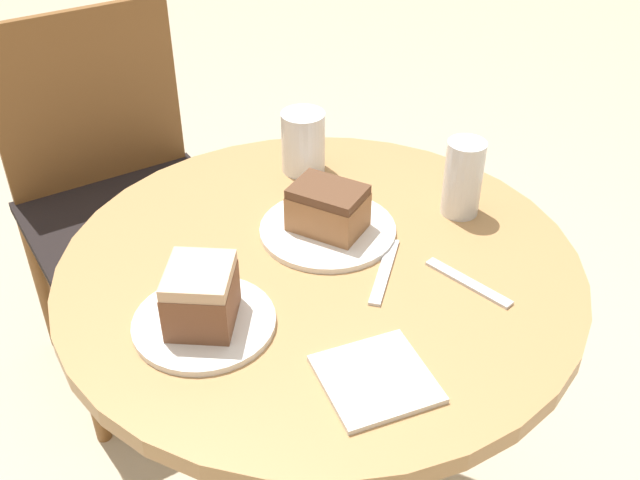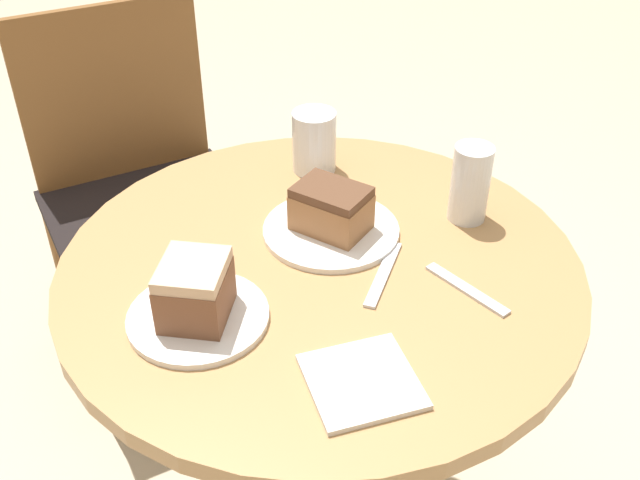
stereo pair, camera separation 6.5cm
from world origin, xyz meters
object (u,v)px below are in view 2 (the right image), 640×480
glass_lemonade (470,187)px  glass_water (314,145)px  plate_near (331,230)px  chair (141,188)px  plate_far (198,317)px  cake_slice_far (195,290)px  cake_slice_near (331,208)px

glass_lemonade → glass_water: bearing=115.7°
plate_near → glass_lemonade: bearing=-21.0°
chair → plate_near: size_ratio=4.02×
glass_water → plate_far: bearing=-143.4°
chair → cake_slice_far: size_ratio=6.68×
chair → plate_far: size_ratio=4.47×
plate_far → glass_water: size_ratio=1.75×
plate_near → plate_far: same height
cake_slice_near → glass_water: bearing=65.6°
chair → plate_near: 0.78m
chair → plate_far: (-0.19, -0.80, 0.27)m
cake_slice_far → glass_water: (0.36, 0.27, -0.00)m
plate_near → plate_far: (-0.27, -0.08, 0.00)m
cake_slice_near → glass_lemonade: 0.23m
chair → cake_slice_far: chair is taller
glass_lemonade → chair: bearing=110.6°
chair → cake_slice_near: chair is taller
plate_far → glass_water: glass_water is taller
plate_far → cake_slice_far: bearing=0.0°
cake_slice_near → glass_water: 0.21m
cake_slice_near → cake_slice_far: size_ratio=1.04×
cake_slice_near → glass_water: glass_water is taller
chair → plate_far: bearing=-98.9°
cake_slice_near → cake_slice_far: cake_slice_far is taller
glass_lemonade → plate_far: bearing=179.3°
chair → plate_far: 0.86m
cake_slice_far → glass_lemonade: (0.49, -0.01, 0.01)m
plate_near → glass_water: size_ratio=1.95×
chair → cake_slice_far: 0.88m
cake_slice_near → chair: bearing=96.7°
cake_slice_near → glass_water: size_ratio=1.22×
plate_far → cake_slice_near: size_ratio=1.43×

